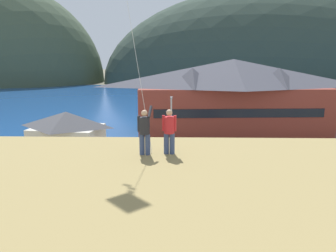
{
  "coord_description": "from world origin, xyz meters",
  "views": [
    {
      "loc": [
        1.7,
        -20.48,
        10.07
      ],
      "look_at": [
        1.02,
        9.0,
        3.57
      ],
      "focal_mm": 32.31,
      "sensor_mm": 36.0,
      "label": 1
    }
  ],
  "objects_px": {
    "storage_shed_near_lot": "(68,138)",
    "parked_car_front_row_red": "(8,156)",
    "wharf_dock": "(173,116)",
    "parking_light_pole": "(171,122)",
    "parked_car_front_row_end": "(246,161)",
    "person_companion": "(169,130)",
    "moored_boat_outer_mooring": "(193,114)",
    "parked_car_back_row_right": "(270,182)",
    "moored_boat_wharfside": "(153,117)",
    "parked_car_corner_spot": "(166,154)",
    "harbor_lodge": "(232,95)",
    "person_kite_flyer": "(145,130)"
  },
  "relations": [
    {
      "from": "parked_car_front_row_end",
      "to": "parked_car_front_row_red",
      "type": "distance_m",
      "value": 22.39
    },
    {
      "from": "parked_car_back_row_right",
      "to": "parked_car_front_row_end",
      "type": "height_order",
      "value": "same"
    },
    {
      "from": "harbor_lodge",
      "to": "storage_shed_near_lot",
      "type": "distance_m",
      "value": 22.64
    },
    {
      "from": "storage_shed_near_lot",
      "to": "harbor_lodge",
      "type": "bearing_deg",
      "value": 36.68
    },
    {
      "from": "moored_boat_wharfside",
      "to": "parked_car_front_row_red",
      "type": "height_order",
      "value": "moored_boat_wharfside"
    },
    {
      "from": "person_kite_flyer",
      "to": "person_companion",
      "type": "height_order",
      "value": "person_kite_flyer"
    },
    {
      "from": "wharf_dock",
      "to": "parking_light_pole",
      "type": "relative_size",
      "value": 1.96
    },
    {
      "from": "moored_boat_outer_mooring",
      "to": "person_kite_flyer",
      "type": "bearing_deg",
      "value": -96.1
    },
    {
      "from": "storage_shed_near_lot",
      "to": "wharf_dock",
      "type": "bearing_deg",
      "value": 68.24
    },
    {
      "from": "parked_car_back_row_right",
      "to": "wharf_dock",
      "type": "bearing_deg",
      "value": 103.71
    },
    {
      "from": "wharf_dock",
      "to": "parked_car_front_row_end",
      "type": "bearing_deg",
      "value": -75.22
    },
    {
      "from": "person_companion",
      "to": "moored_boat_outer_mooring",
      "type": "bearing_deg",
      "value": 85.18
    },
    {
      "from": "parked_car_front_row_end",
      "to": "parking_light_pole",
      "type": "relative_size",
      "value": 0.7
    },
    {
      "from": "harbor_lodge",
      "to": "parked_car_front_row_red",
      "type": "height_order",
      "value": "harbor_lodge"
    },
    {
      "from": "parked_car_back_row_right",
      "to": "parked_car_corner_spot",
      "type": "xyz_separation_m",
      "value": [
        -8.01,
        6.81,
        0.0
      ]
    },
    {
      "from": "person_kite_flyer",
      "to": "parking_light_pole",
      "type": "bearing_deg",
      "value": 87.78
    },
    {
      "from": "moored_boat_outer_mooring",
      "to": "parked_car_back_row_right",
      "type": "xyz_separation_m",
      "value": [
        3.92,
        -30.56,
        0.34
      ]
    },
    {
      "from": "harbor_lodge",
      "to": "parked_car_corner_spot",
      "type": "height_order",
      "value": "harbor_lodge"
    },
    {
      "from": "parked_car_front_row_red",
      "to": "parking_light_pole",
      "type": "relative_size",
      "value": 0.69
    },
    {
      "from": "parked_car_back_row_right",
      "to": "parked_car_corner_spot",
      "type": "distance_m",
      "value": 10.51
    },
    {
      "from": "moored_boat_wharfside",
      "to": "moored_boat_outer_mooring",
      "type": "bearing_deg",
      "value": 21.74
    },
    {
      "from": "person_kite_flyer",
      "to": "person_companion",
      "type": "bearing_deg",
      "value": 7.97
    },
    {
      "from": "storage_shed_near_lot",
      "to": "parked_car_front_row_red",
      "type": "xyz_separation_m",
      "value": [
        -5.63,
        -0.57,
        -1.67
      ]
    },
    {
      "from": "storage_shed_near_lot",
      "to": "wharf_dock",
      "type": "xyz_separation_m",
      "value": [
        9.83,
        24.62,
        -2.39
      ]
    },
    {
      "from": "harbor_lodge",
      "to": "parked_car_front_row_red",
      "type": "relative_size",
      "value": 6.32
    },
    {
      "from": "storage_shed_near_lot",
      "to": "parked_car_front_row_red",
      "type": "height_order",
      "value": "storage_shed_near_lot"
    },
    {
      "from": "parked_car_front_row_red",
      "to": "storage_shed_near_lot",
      "type": "bearing_deg",
      "value": 5.73
    },
    {
      "from": "wharf_dock",
      "to": "parked_car_back_row_right",
      "type": "bearing_deg",
      "value": -76.29
    },
    {
      "from": "moored_boat_wharfside",
      "to": "parking_light_pole",
      "type": "relative_size",
      "value": 0.94
    },
    {
      "from": "storage_shed_near_lot",
      "to": "parked_car_back_row_right",
      "type": "bearing_deg",
      "value": -19.96
    },
    {
      "from": "parked_car_front_row_end",
      "to": "person_companion",
      "type": "relative_size",
      "value": 2.48
    },
    {
      "from": "wharf_dock",
      "to": "moored_boat_outer_mooring",
      "type": "height_order",
      "value": "moored_boat_outer_mooring"
    },
    {
      "from": "parking_light_pole",
      "to": "person_companion",
      "type": "relative_size",
      "value": 3.55
    },
    {
      "from": "storage_shed_near_lot",
      "to": "moored_boat_wharfside",
      "type": "relative_size",
      "value": 1.24
    },
    {
      "from": "wharf_dock",
      "to": "parking_light_pole",
      "type": "bearing_deg",
      "value": -89.91
    },
    {
      "from": "moored_boat_wharfside",
      "to": "parked_car_corner_spot",
      "type": "bearing_deg",
      "value": -82.52
    },
    {
      "from": "parked_car_back_row_right",
      "to": "moored_boat_wharfside",
      "type": "bearing_deg",
      "value": 111.15
    },
    {
      "from": "parking_light_pole",
      "to": "wharf_dock",
      "type": "bearing_deg",
      "value": 90.09
    },
    {
      "from": "harbor_lodge",
      "to": "parking_light_pole",
      "type": "distance_m",
      "value": 13.08
    },
    {
      "from": "moored_boat_outer_mooring",
      "to": "parked_car_back_row_right",
      "type": "bearing_deg",
      "value": -82.69
    },
    {
      "from": "wharf_dock",
      "to": "parked_car_back_row_right",
      "type": "distance_m",
      "value": 31.84
    },
    {
      "from": "parked_car_front_row_red",
      "to": "person_companion",
      "type": "bearing_deg",
      "value": -45.4
    },
    {
      "from": "harbor_lodge",
      "to": "parked_car_back_row_right",
      "type": "height_order",
      "value": "harbor_lodge"
    },
    {
      "from": "person_kite_flyer",
      "to": "moored_boat_wharfside",
      "type": "bearing_deg",
      "value": 93.74
    },
    {
      "from": "parked_car_corner_spot",
      "to": "parked_car_front_row_red",
      "type": "height_order",
      "value": "same"
    },
    {
      "from": "storage_shed_near_lot",
      "to": "parked_car_front_row_red",
      "type": "relative_size",
      "value": 1.68
    },
    {
      "from": "wharf_dock",
      "to": "person_companion",
      "type": "height_order",
      "value": "person_companion"
    },
    {
      "from": "wharf_dock",
      "to": "parked_car_front_row_end",
      "type": "distance_m",
      "value": 27.08
    },
    {
      "from": "parked_car_front_row_red",
      "to": "person_companion",
      "type": "relative_size",
      "value": 2.47
    },
    {
      "from": "parked_car_front_row_red",
      "to": "parking_light_pole",
      "type": "height_order",
      "value": "parking_light_pole"
    }
  ]
}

